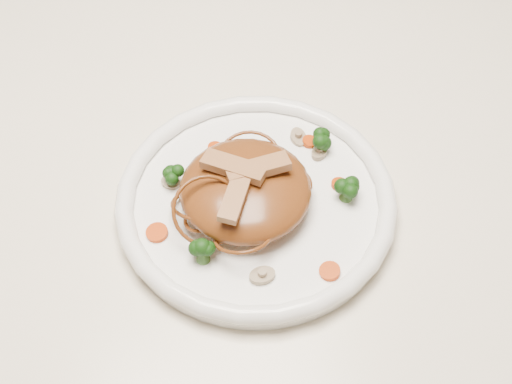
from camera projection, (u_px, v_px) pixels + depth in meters
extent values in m
cube|color=#EFE3CB|center=(195.00, 163.00, 0.82)|extent=(1.20, 0.80, 0.04)
cylinder|color=brown|center=(467.00, 123.00, 1.37)|extent=(0.06, 0.06, 0.71)
cylinder|color=white|center=(256.00, 205.00, 0.75)|extent=(0.37, 0.37, 0.02)
ellipsoid|color=#623212|center=(246.00, 190.00, 0.72)|extent=(0.15, 0.15, 0.04)
cube|color=#AC8151|center=(258.00, 168.00, 0.70)|extent=(0.07, 0.03, 0.01)
cube|color=#AC8151|center=(234.00, 167.00, 0.70)|extent=(0.07, 0.05, 0.01)
cube|color=#AC8151|center=(235.00, 197.00, 0.68)|extent=(0.04, 0.06, 0.01)
cylinder|color=#BC3E06|center=(310.00, 142.00, 0.79)|extent=(0.02, 0.02, 0.00)
cylinder|color=#BC3E06|center=(157.00, 233.00, 0.71)|extent=(0.03, 0.03, 0.00)
cylinder|color=#BC3E06|center=(339.00, 184.00, 0.75)|extent=(0.02, 0.02, 0.00)
cylinder|color=#BC3E06|center=(215.00, 148.00, 0.78)|extent=(0.02, 0.02, 0.00)
cylinder|color=#BC3E06|center=(330.00, 271.00, 0.68)|extent=(0.02, 0.02, 0.00)
cylinder|color=gray|center=(262.00, 276.00, 0.68)|extent=(0.03, 0.03, 0.01)
cylinder|color=gray|center=(319.00, 153.00, 0.78)|extent=(0.03, 0.03, 0.01)
cylinder|color=gray|center=(171.00, 183.00, 0.75)|extent=(0.03, 0.03, 0.01)
cylinder|color=gray|center=(298.00, 137.00, 0.79)|extent=(0.03, 0.03, 0.01)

